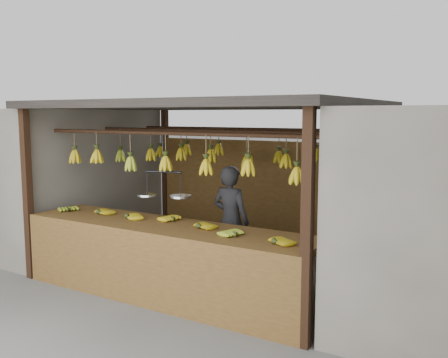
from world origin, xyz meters
The scene contains 8 objects.
ground centered at (0.00, 0.00, 0.00)m, with size 80.00×80.00×0.00m, color #5B5B57.
stall centered at (0.00, 0.33, 1.97)m, with size 4.30×3.30×2.40m.
neighbor_left centered at (-3.60, 0.00, 1.15)m, with size 3.00×3.00×2.30m, color slate.
counter centered at (0.03, -1.24, 0.72)m, with size 3.88×0.88×0.96m.
hanging_bananas centered at (-0.01, -0.01, 1.62)m, with size 3.55×2.23×0.38m.
balance_scale centered at (-0.08, -1.00, 1.28)m, with size 0.67×0.37×0.78m.
vendor centered at (0.29, 0.00, 0.77)m, with size 0.56×0.37×1.54m, color #262628.
bag_bundles centered at (1.94, 1.35, 1.00)m, with size 0.08×0.26×1.24m.
Camera 1 is at (3.70, -5.79, 2.23)m, focal length 40.00 mm.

